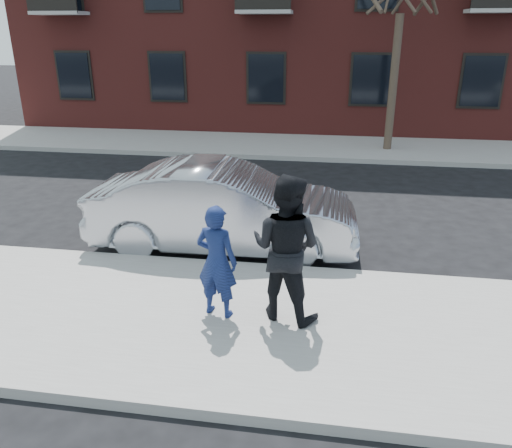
# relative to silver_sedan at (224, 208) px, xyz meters

# --- Properties ---
(ground) EXTENTS (100.00, 100.00, 0.00)m
(ground) POSITION_rel_silver_sedan_xyz_m (-0.76, -2.47, -0.81)
(ground) COLOR black
(ground) RESTS_ON ground
(near_sidewalk) EXTENTS (50.00, 3.50, 0.15)m
(near_sidewalk) POSITION_rel_silver_sedan_xyz_m (-0.76, -2.72, -0.73)
(near_sidewalk) COLOR gray
(near_sidewalk) RESTS_ON ground
(near_curb) EXTENTS (50.00, 0.10, 0.15)m
(near_curb) POSITION_rel_silver_sedan_xyz_m (-0.76, -0.92, -0.73)
(near_curb) COLOR #999691
(near_curb) RESTS_ON ground
(far_sidewalk) EXTENTS (50.00, 3.50, 0.15)m
(far_sidewalk) POSITION_rel_silver_sedan_xyz_m (-0.76, 8.78, -0.73)
(far_sidewalk) COLOR gray
(far_sidewalk) RESTS_ON ground
(far_curb) EXTENTS (50.00, 0.10, 0.15)m
(far_curb) POSITION_rel_silver_sedan_xyz_m (-0.76, 6.98, -0.73)
(far_curb) COLOR #999691
(far_curb) RESTS_ON ground
(silver_sedan) EXTENTS (4.94, 1.83, 1.62)m
(silver_sedan) POSITION_rel_silver_sedan_xyz_m (0.00, 0.00, 0.00)
(silver_sedan) COLOR #999BA3
(silver_sedan) RESTS_ON ground
(man_hoodie) EXTENTS (0.66, 0.55, 1.61)m
(man_hoodie) POSITION_rel_silver_sedan_xyz_m (0.46, -2.56, 0.15)
(man_hoodie) COLOR navy
(man_hoodie) RESTS_ON near_sidewalk
(man_peacoat) EXTENTS (1.18, 1.05, 2.04)m
(man_peacoat) POSITION_rel_silver_sedan_xyz_m (1.39, -2.44, 0.36)
(man_peacoat) COLOR black
(man_peacoat) RESTS_ON near_sidewalk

